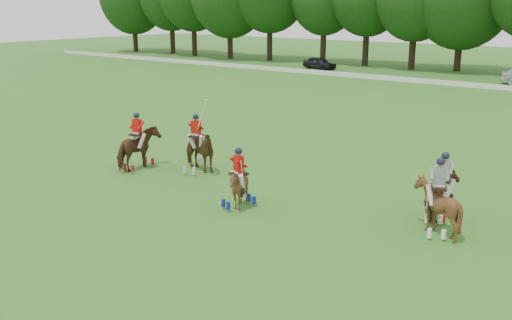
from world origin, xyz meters
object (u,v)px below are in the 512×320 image
Objects in this scene: polo_red_b at (197,151)px; polo_stripe_b at (437,206)px; polo_red_a at (138,149)px; polo_red_c at (239,187)px; car_left at (320,63)px; polo_ball at (220,203)px; polo_stripe_a at (442,195)px.

polo_red_b is 10.48m from polo_stripe_b.
polo_red_c is (6.45, -1.13, -0.15)m from polo_red_a.
polo_stripe_b reaches higher than car_left.
car_left is at bearing 116.91° from polo_ball.
polo_red_c is 23.93× the size of polo_ball.
polo_stripe_b reaches higher than polo_red_c.
polo_red_b reaches higher than car_left.
car_left is 45.16m from polo_stripe_a.
polo_red_b is at bearing 144.21° from polo_ball.
polo_red_b reaches higher than polo_red_c.
polo_red_c is 6.77m from polo_stripe_a.
polo_ball is (-6.99, -2.08, -0.83)m from polo_stripe_b.
polo_red_a is 27.29× the size of polo_ball.
polo_red_c is (4.23, -2.39, -0.15)m from polo_red_b.
polo_red_a is 5.89m from polo_ball.
car_left is at bearing 126.46° from polo_stripe_a.
polo_red_a is at bearing 167.63° from polo_ball.
polo_red_a is at bearing -150.23° from car_left.
car_left is at bearing 110.60° from polo_red_a.
polo_red_a is 12.56m from polo_stripe_a.
car_left is 1.30× the size of polo_red_b.
polo_stripe_b is 26.71× the size of polo_ball.
car_left is 1.59× the size of polo_red_a.
polo_stripe_b is 7.34m from polo_ball.
polo_stripe_b is at bearing 3.75° from polo_red_a.
polo_stripe_a is at bearing 9.88° from polo_red_a.
polo_red_a reaches higher than polo_red_c.
car_left is at bearing 117.84° from polo_red_c.
polo_stripe_b is at bearing 17.43° from polo_red_c.
polo_stripe_b is at bearing -135.03° from car_left.
polo_red_b is 1.25× the size of polo_stripe_b.
polo_red_c is 0.90× the size of polo_stripe_b.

